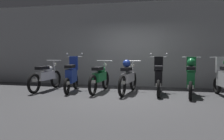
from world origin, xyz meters
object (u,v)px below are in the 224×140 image
object	(u,v)px
motorbike_slot_1	(72,76)
motorbike_slot_2	(100,77)
motorbike_slot_4	(158,77)
motorbike_slot_5	(191,77)
motorbike_slot_0	(46,76)
motorbike_slot_3	(128,77)

from	to	relation	value
motorbike_slot_1	motorbike_slot_2	distance (m)	0.96
motorbike_slot_4	motorbike_slot_5	size ratio (longest dim) A/B	1.00
motorbike_slot_0	motorbike_slot_4	distance (m)	3.79
motorbike_slot_3	motorbike_slot_5	bearing A→B (deg)	-2.25
motorbike_slot_0	motorbike_slot_1	distance (m)	0.94
motorbike_slot_3	motorbike_slot_5	distance (m)	1.90
motorbike_slot_1	motorbike_slot_2	size ratio (longest dim) A/B	0.86
motorbike_slot_0	motorbike_slot_2	xyz separation A→B (m)	(1.90, 0.09, 0.00)
motorbike_slot_2	motorbike_slot_5	distance (m)	2.85
motorbike_slot_3	motorbike_slot_5	xyz separation A→B (m)	(1.90, -0.07, 0.04)
motorbike_slot_3	motorbike_slot_5	size ratio (longest dim) A/B	1.16
motorbike_slot_1	motorbike_slot_2	xyz separation A→B (m)	(0.96, 0.09, -0.04)
motorbike_slot_1	motorbike_slot_3	xyz separation A→B (m)	(1.90, 0.05, -0.00)
motorbike_slot_3	motorbike_slot_4	bearing A→B (deg)	5.14
motorbike_slot_0	motorbike_slot_4	xyz separation A→B (m)	(3.79, 0.13, 0.04)
motorbike_slot_1	motorbike_slot_4	size ratio (longest dim) A/B	1.00
motorbike_slot_2	motorbike_slot_3	distance (m)	0.95
motorbike_slot_5	motorbike_slot_4	bearing A→B (deg)	170.47
motorbike_slot_5	motorbike_slot_3	bearing A→B (deg)	177.75
motorbike_slot_2	motorbike_slot_4	distance (m)	1.89
motorbike_slot_2	motorbike_slot_3	world-z (taller)	motorbike_slot_3
motorbike_slot_5	motorbike_slot_2	bearing A→B (deg)	177.75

